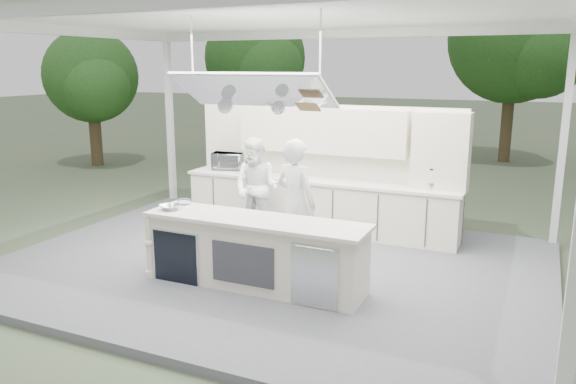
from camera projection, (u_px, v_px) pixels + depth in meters
The scene contains 12 objects.
ground at pixel (272, 270), 8.57m from camera, with size 90.00×90.00×0.00m, color #445137.
stage_deck at pixel (272, 266), 8.56m from camera, with size 8.00×6.00×0.12m, color #57575B.
tent at pixel (270, 16), 7.73m from camera, with size 8.20×6.20×3.86m.
demo_island at pixel (254, 252), 7.56m from camera, with size 3.10×0.79×0.95m.
back_counter at pixel (318, 204), 10.12m from camera, with size 5.08×0.72×0.95m.
back_wall_unit at pixel (346, 151), 9.92m from camera, with size 5.05×0.48×2.25m.
tree_cluster at pixel (412, 57), 16.58m from camera, with size 19.55×9.40×5.85m.
head_chef at pixel (296, 203), 8.24m from camera, with size 0.70×0.46×1.91m, color silver.
sous_chef at pixel (257, 188), 9.65m from camera, with size 0.85×0.66×1.74m, color white.
toaster_oven at pixel (228, 161), 10.90m from camera, with size 0.60×0.41×0.33m, color silver.
bowl_large at pixel (170, 207), 7.89m from camera, with size 0.29×0.29×0.07m, color silver.
bowl_small at pixel (184, 202), 8.19m from camera, with size 0.21×0.21×0.07m, color silver.
Camera 1 is at (3.58, -7.26, 3.06)m, focal length 35.00 mm.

